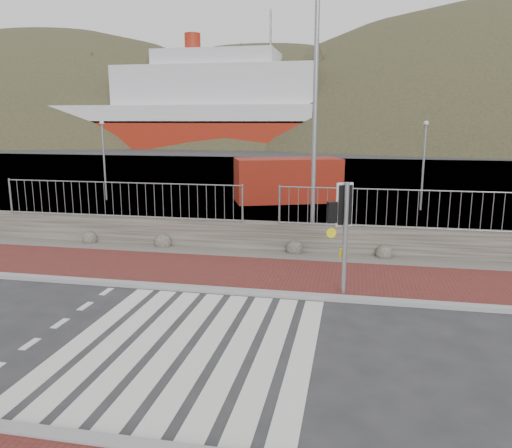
% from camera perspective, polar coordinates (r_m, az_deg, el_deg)
% --- Properties ---
extents(ground, '(220.00, 220.00, 0.00)m').
position_cam_1_polar(ground, '(9.68, -7.55, -13.71)').
color(ground, '#28282B').
rests_on(ground, ground).
extents(sidewalk_far, '(40.00, 3.00, 0.08)m').
position_cam_1_polar(sidewalk_far, '(13.71, -1.52, -5.66)').
color(sidewalk_far, maroon).
rests_on(sidewalk_far, ground).
extents(kerb_near, '(40.00, 0.25, 0.12)m').
position_cam_1_polar(kerb_near, '(7.27, -15.79, -23.07)').
color(kerb_near, gray).
rests_on(kerb_near, ground).
extents(kerb_far, '(40.00, 0.25, 0.12)m').
position_cam_1_polar(kerb_far, '(12.32, -3.07, -7.67)').
color(kerb_far, gray).
rests_on(kerb_far, ground).
extents(zebra_crossing, '(4.62, 5.60, 0.01)m').
position_cam_1_polar(zebra_crossing, '(9.68, -7.55, -13.68)').
color(zebra_crossing, silver).
rests_on(zebra_crossing, ground).
extents(gravel_strip, '(40.00, 1.50, 0.06)m').
position_cam_1_polar(gravel_strip, '(15.59, 0.10, -3.53)').
color(gravel_strip, '#59544C').
rests_on(gravel_strip, ground).
extents(stone_wall, '(40.00, 0.60, 0.90)m').
position_cam_1_polar(stone_wall, '(16.25, 0.64, -1.37)').
color(stone_wall, '#423E36').
rests_on(stone_wall, ground).
extents(railing, '(18.07, 0.07, 1.22)m').
position_cam_1_polar(railing, '(15.85, 0.56, 3.33)').
color(railing, gray).
rests_on(railing, stone_wall).
extents(quay, '(120.00, 40.00, 0.50)m').
position_cam_1_polar(quay, '(36.51, 6.61, 5.19)').
color(quay, '#4C4C4F').
rests_on(quay, ground).
extents(water, '(220.00, 50.00, 0.05)m').
position_cam_1_polar(water, '(71.33, 8.96, 8.32)').
color(water, '#3F4C54').
rests_on(water, ground).
extents(ferry, '(50.00, 16.00, 20.00)m').
position_cam_1_polar(ferry, '(80.99, -8.89, 12.52)').
color(ferry, maroon).
rests_on(ferry, ground).
extents(hills_backdrop, '(254.00, 90.00, 100.00)m').
position_cam_1_polar(hills_backdrop, '(100.00, 13.02, -4.30)').
color(hills_backdrop, '#2F301D').
rests_on(hills_backdrop, ground).
extents(traffic_signal_far, '(0.68, 0.42, 2.75)m').
position_cam_1_polar(traffic_signal_far, '(11.77, 10.08, 1.04)').
color(traffic_signal_far, gray).
rests_on(traffic_signal_far, ground).
extents(streetlight, '(1.83, 0.36, 8.64)m').
position_cam_1_polar(streetlight, '(16.42, 7.33, 14.17)').
color(streetlight, gray).
rests_on(streetlight, ground).
extents(shipping_container, '(5.79, 3.95, 2.23)m').
position_cam_1_polar(shipping_container, '(25.93, 3.63, 5.05)').
color(shipping_container, maroon).
rests_on(shipping_container, ground).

